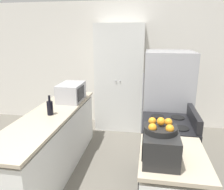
{
  "coord_description": "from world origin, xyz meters",
  "views": [
    {
      "loc": [
        0.52,
        -1.32,
        1.93
      ],
      "look_at": [
        0.0,
        1.82,
        1.05
      ],
      "focal_mm": 35.0,
      "sensor_mm": 36.0,
      "label": 1
    }
  ],
  "objects_px": {
    "microwave": "(71,92)",
    "wine_bottle": "(50,108)",
    "pantry_cabinet": "(120,78)",
    "refrigerator": "(166,106)",
    "stove": "(166,154)",
    "fruit_bowl": "(160,128)",
    "toaster_oven": "(160,146)"
  },
  "relations": [
    {
      "from": "fruit_bowl",
      "to": "stove",
      "type": "bearing_deg",
      "value": 79.6
    },
    {
      "from": "microwave",
      "to": "wine_bottle",
      "type": "height_order",
      "value": "microwave"
    },
    {
      "from": "pantry_cabinet",
      "to": "stove",
      "type": "height_order",
      "value": "pantry_cabinet"
    },
    {
      "from": "toaster_oven",
      "to": "microwave",
      "type": "bearing_deg",
      "value": 131.27
    },
    {
      "from": "stove",
      "to": "fruit_bowl",
      "type": "xyz_separation_m",
      "value": [
        -0.15,
        -0.84,
        0.73
      ]
    },
    {
      "from": "stove",
      "to": "microwave",
      "type": "relative_size",
      "value": 2.02
    },
    {
      "from": "stove",
      "to": "refrigerator",
      "type": "relative_size",
      "value": 0.62
    },
    {
      "from": "pantry_cabinet",
      "to": "fruit_bowl",
      "type": "xyz_separation_m",
      "value": [
        0.69,
        -2.63,
        0.11
      ]
    },
    {
      "from": "refrigerator",
      "to": "wine_bottle",
      "type": "relative_size",
      "value": 6.35
    },
    {
      "from": "stove",
      "to": "pantry_cabinet",
      "type": "bearing_deg",
      "value": 115.18
    },
    {
      "from": "pantry_cabinet",
      "to": "refrigerator",
      "type": "xyz_separation_m",
      "value": [
        0.87,
        -1.02,
        -0.22
      ]
    },
    {
      "from": "wine_bottle",
      "to": "refrigerator",
      "type": "bearing_deg",
      "value": 25.89
    },
    {
      "from": "refrigerator",
      "to": "microwave",
      "type": "bearing_deg",
      "value": -176.24
    },
    {
      "from": "stove",
      "to": "wine_bottle",
      "type": "bearing_deg",
      "value": 179.61
    },
    {
      "from": "pantry_cabinet",
      "to": "toaster_oven",
      "type": "xyz_separation_m",
      "value": [
        0.7,
        -2.65,
        -0.05
      ]
    },
    {
      "from": "toaster_oven",
      "to": "pantry_cabinet",
      "type": "bearing_deg",
      "value": 104.79
    },
    {
      "from": "refrigerator",
      "to": "fruit_bowl",
      "type": "relative_size",
      "value": 6.08
    },
    {
      "from": "pantry_cabinet",
      "to": "wine_bottle",
      "type": "xyz_separation_m",
      "value": [
        -0.7,
        -1.79,
        -0.08
      ]
    },
    {
      "from": "pantry_cabinet",
      "to": "toaster_oven",
      "type": "height_order",
      "value": "pantry_cabinet"
    },
    {
      "from": "microwave",
      "to": "fruit_bowl",
      "type": "relative_size",
      "value": 1.87
    },
    {
      "from": "microwave",
      "to": "toaster_oven",
      "type": "relative_size",
      "value": 1.24
    },
    {
      "from": "pantry_cabinet",
      "to": "fruit_bowl",
      "type": "distance_m",
      "value": 2.73
    },
    {
      "from": "refrigerator",
      "to": "toaster_oven",
      "type": "xyz_separation_m",
      "value": [
        -0.17,
        -1.62,
        0.17
      ]
    },
    {
      "from": "microwave",
      "to": "fruit_bowl",
      "type": "bearing_deg",
      "value": -48.64
    },
    {
      "from": "pantry_cabinet",
      "to": "refrigerator",
      "type": "height_order",
      "value": "pantry_cabinet"
    },
    {
      "from": "stove",
      "to": "toaster_oven",
      "type": "height_order",
      "value": "toaster_oven"
    },
    {
      "from": "microwave",
      "to": "wine_bottle",
      "type": "xyz_separation_m",
      "value": [
        -0.06,
        -0.66,
        -0.04
      ]
    },
    {
      "from": "refrigerator",
      "to": "toaster_oven",
      "type": "height_order",
      "value": "refrigerator"
    },
    {
      "from": "microwave",
      "to": "fruit_bowl",
      "type": "height_order",
      "value": "fruit_bowl"
    },
    {
      "from": "stove",
      "to": "microwave",
      "type": "distance_m",
      "value": 1.73
    },
    {
      "from": "pantry_cabinet",
      "to": "fruit_bowl",
      "type": "relative_size",
      "value": 7.67
    },
    {
      "from": "pantry_cabinet",
      "to": "stove",
      "type": "bearing_deg",
      "value": -64.82
    }
  ]
}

